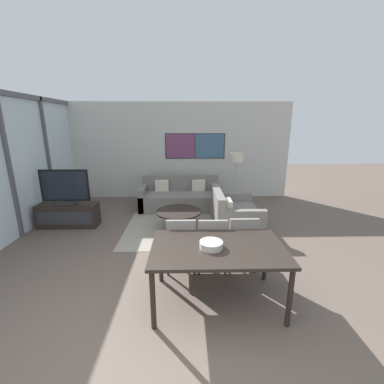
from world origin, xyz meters
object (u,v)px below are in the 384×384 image
at_px(sofa_side, 232,215).
at_px(dining_table, 218,252).
at_px(dining_chair_centre, 212,241).
at_px(television, 65,187).
at_px(coffee_table, 179,215).
at_px(fruit_bowl, 211,244).
at_px(floor_lamp, 236,161).
at_px(dining_chair_right, 242,239).
at_px(tv_console, 69,215).
at_px(sofa_main, 180,197).
at_px(dining_chair_left, 181,241).

height_order(sofa_side, dining_table, sofa_side).
relative_size(sofa_side, dining_chair_centre, 1.53).
relative_size(television, coffee_table, 1.07).
xyz_separation_m(television, dining_table, (2.98, -2.55, -0.19)).
xyz_separation_m(dining_chair_centre, fruit_bowl, (-0.09, -0.73, 0.32)).
relative_size(sofa_side, floor_lamp, 0.93).
height_order(television, dining_chair_right, television).
relative_size(coffee_table, floor_lamp, 0.66).
distance_m(sofa_side, floor_lamp, 1.79).
xyz_separation_m(tv_console, sofa_main, (2.43, 1.27, 0.01)).
distance_m(television, dining_table, 3.93).
distance_m(tv_console, dining_chair_left, 3.13).
bearing_deg(sofa_side, dining_chair_centre, 160.38).
distance_m(sofa_main, fruit_bowl, 3.91).
xyz_separation_m(television, dining_chair_left, (2.52, -1.84, -0.39)).
relative_size(dining_table, floor_lamp, 1.12).
bearing_deg(dining_table, coffee_table, 103.12).
bearing_deg(fruit_bowl, floor_lamp, 75.32).
height_order(tv_console, sofa_side, sofa_side).
relative_size(sofa_side, fruit_bowl, 4.75).
height_order(dining_chair_centre, dining_chair_right, same).
height_order(dining_chair_left, dining_chair_right, same).
bearing_deg(dining_chair_left, floor_lamp, 66.09).
height_order(fruit_bowl, floor_lamp, floor_lamp).
bearing_deg(dining_chair_centre, sofa_side, 70.38).
xyz_separation_m(coffee_table, dining_chair_centre, (0.55, -1.65, 0.19)).
distance_m(coffee_table, dining_chair_right, 1.90).
relative_size(fruit_bowl, floor_lamp, 0.20).
bearing_deg(floor_lamp, tv_console, -161.44).
distance_m(television, floor_lamp, 4.15).
bearing_deg(tv_console, floor_lamp, 18.56).
height_order(dining_table, dining_chair_right, dining_chair_right).
xyz_separation_m(dining_chair_left, floor_lamp, (1.40, 3.15, 0.74)).
distance_m(dining_table, floor_lamp, 4.01).
distance_m(tv_console, dining_chair_right, 3.89).
bearing_deg(sofa_main, tv_console, -152.50).
height_order(coffee_table, dining_chair_left, dining_chair_left).
bearing_deg(sofa_side, dining_chair_left, 147.62).
xyz_separation_m(sofa_main, dining_chair_left, (0.08, -3.10, 0.23)).
xyz_separation_m(television, sofa_side, (3.59, -0.15, -0.62)).
bearing_deg(fruit_bowl, television, 138.33).
xyz_separation_m(sofa_main, coffee_table, (0.00, -1.47, 0.03)).
xyz_separation_m(dining_table, dining_chair_left, (-0.46, 0.71, -0.20)).
bearing_deg(fruit_bowl, dining_chair_left, 116.92).
distance_m(television, sofa_main, 2.81).
bearing_deg(tv_console, coffee_table, -4.66).
relative_size(television, fruit_bowl, 3.59).
height_order(dining_table, dining_chair_left, dining_chair_left).
bearing_deg(floor_lamp, fruit_bowl, -104.68).
xyz_separation_m(sofa_side, coffee_table, (-1.15, -0.05, 0.03)).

